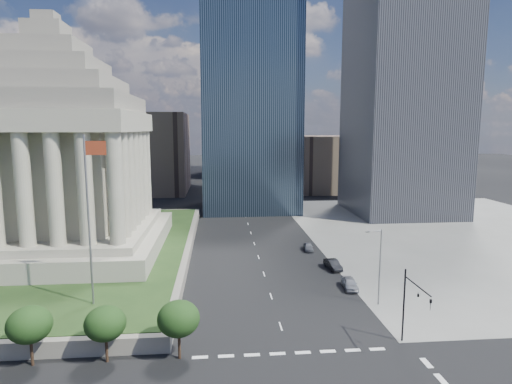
{
  "coord_description": "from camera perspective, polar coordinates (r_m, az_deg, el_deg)",
  "views": [
    {
      "loc": [
        -6.95,
        -26.02,
        22.53
      ],
      "look_at": [
        -2.65,
        22.33,
        15.36
      ],
      "focal_mm": 30.0,
      "sensor_mm": 36.0,
      "label": 1
    }
  ],
  "objects": [
    {
      "name": "plaza_terrace",
      "position": [
        87.72,
        -30.84,
        -7.09
      ],
      "size": [
        66.0,
        70.0,
        1.8
      ],
      "primitive_type": "cube",
      "color": "slate",
      "rests_on": "ground"
    },
    {
      "name": "building_filler_ne",
      "position": [
        161.3,
        8.93,
        3.84
      ],
      "size": [
        20.0,
        30.0,
        20.0
      ],
      "primitive_type": "cube",
      "color": "brown",
      "rests_on": "ground"
    },
    {
      "name": "parked_sedan_near",
      "position": [
        63.51,
        12.4,
        -11.82
      ],
      "size": [
        2.33,
        4.82,
        1.59
      ],
      "primitive_type": "imported",
      "rotation": [
        0.0,
        0.0,
        -0.1
      ],
      "color": "gray",
      "rests_on": "ground"
    },
    {
      "name": "building_filler_nw",
      "position": [
        157.95,
        -13.52,
        5.07
      ],
      "size": [
        24.0,
        30.0,
        28.0
      ],
      "primitive_type": "cube",
      "color": "brown",
      "rests_on": "ground"
    },
    {
      "name": "plaza_lawn",
      "position": [
        87.5,
        -30.89,
        -6.49
      ],
      "size": [
        64.0,
        68.0,
        0.1
      ],
      "primitive_type": "cube",
      "color": "#1E3616",
      "rests_on": "plaza_terrace"
    },
    {
      "name": "street_lamp_north",
      "position": [
        57.44,
        16.04,
        -9.02
      ],
      "size": [
        2.13,
        0.22,
        10.0
      ],
      "color": "slate",
      "rests_on": "ground"
    },
    {
      "name": "midrise_glass",
      "position": [
        121.58,
        -0.87,
        11.92
      ],
      "size": [
        26.0,
        26.0,
        60.0
      ],
      "primitive_type": "cube",
      "color": "black",
      "rests_on": "ground"
    },
    {
      "name": "parked_sedan_far",
      "position": [
        81.18,
        7.0,
        -7.26
      ],
      "size": [
        2.1,
        4.3,
        1.41
      ],
      "primitive_type": "imported",
      "rotation": [
        0.0,
        0.0,
        -0.11
      ],
      "color": "slate",
      "rests_on": "ground"
    },
    {
      "name": "highrise_ne",
      "position": [
        124.4,
        19.54,
        20.69
      ],
      "size": [
        26.0,
        28.0,
        100.0
      ],
      "primitive_type": "cube",
      "color": "black",
      "rests_on": "ground"
    },
    {
      "name": "sidewalk_ne",
      "position": [
        103.49,
        25.96,
        -5.03
      ],
      "size": [
        68.0,
        90.0,
        0.03
      ],
      "primitive_type": "cube",
      "color": "slate",
      "rests_on": "ground"
    },
    {
      "name": "parked_sedan_mid",
      "position": [
        71.34,
        10.22,
        -9.49
      ],
      "size": [
        4.86,
        2.2,
        1.55
      ],
      "primitive_type": "imported",
      "rotation": [
        0.0,
        0.0,
        0.12
      ],
      "color": "black",
      "rests_on": "ground"
    },
    {
      "name": "traffic_signal_ne",
      "position": [
        47.48,
        20.08,
        -13.48
      ],
      "size": [
        0.3,
        5.74,
        8.0
      ],
      "color": "black",
      "rests_on": "ground"
    },
    {
      "name": "ground",
      "position": [
        128.21,
        -1.89,
        -1.73
      ],
      "size": [
        500.0,
        500.0,
        0.0
      ],
      "primitive_type": "plane",
      "color": "black",
      "rests_on": "ground"
    },
    {
      "name": "flagpole",
      "position": [
        53.03,
        -21.3,
        -2.41
      ],
      "size": [
        2.52,
        0.24,
        20.0
      ],
      "color": "slate",
      "rests_on": "plaza_lawn"
    },
    {
      "name": "war_memorial",
      "position": [
        78.82,
        -25.34,
        6.78
      ],
      "size": [
        34.0,
        34.0,
        39.0
      ],
      "primitive_type": null,
      "color": "gray",
      "rests_on": "plaza_lawn"
    }
  ]
}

